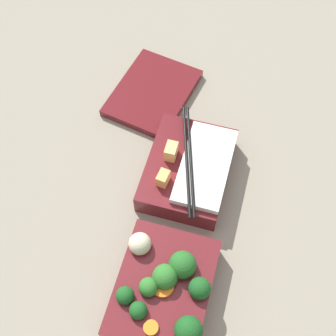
% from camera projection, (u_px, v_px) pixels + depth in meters
% --- Properties ---
extents(ground_plane, '(3.00, 3.00, 0.00)m').
position_uv_depth(ground_plane, '(183.00, 224.00, 0.80)').
color(ground_plane, gray).
extents(bento_tray_vegetable, '(0.19, 0.14, 0.08)m').
position_uv_depth(bento_tray_vegetable, '(166.00, 288.00, 0.71)').
color(bento_tray_vegetable, maroon).
rests_on(bento_tray_vegetable, ground_plane).
extents(bento_tray_rice, '(0.21, 0.14, 0.07)m').
position_uv_depth(bento_tray_rice, '(189.00, 169.00, 0.82)').
color(bento_tray_rice, maroon).
rests_on(bento_tray_rice, ground_plane).
extents(bento_lid, '(0.20, 0.17, 0.02)m').
position_uv_depth(bento_lid, '(153.00, 93.00, 0.93)').
color(bento_lid, maroon).
rests_on(bento_lid, ground_plane).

